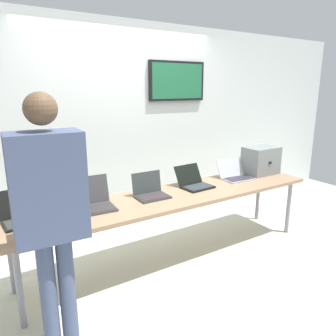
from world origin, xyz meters
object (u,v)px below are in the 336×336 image
object	(u,v)px
laptop_station_0	(25,214)
laptop_station_4	(235,174)
person	(49,205)
laptop_station_3	(194,182)
equipment_box	(261,160)
workbench	(174,199)
laptop_station_1	(95,201)
laptop_station_2	(150,191)

from	to	relation	value
laptop_station_0	laptop_station_4	bearing A→B (deg)	-0.14
laptop_station_0	person	size ratio (longest dim) A/B	0.22
laptop_station_4	laptop_station_3	bearing A→B (deg)	179.87
laptop_station_3	equipment_box	bearing A→B (deg)	-0.27
workbench	laptop_station_3	distance (m)	0.36
laptop_station_1	workbench	bearing A→B (deg)	-5.82
laptop_station_0	laptop_station_3	bearing A→B (deg)	-0.14
equipment_box	laptop_station_2	size ratio (longest dim) A/B	1.32
workbench	laptop_station_1	distance (m)	0.83
laptop_station_0	laptop_station_3	size ratio (longest dim) A/B	1.06
equipment_box	person	bearing A→B (deg)	-165.27
laptop_station_4	person	bearing A→B (deg)	-162.57
equipment_box	laptop_station_2	world-z (taller)	equipment_box
laptop_station_2	person	world-z (taller)	person
laptop_station_0	equipment_box	bearing A→B (deg)	-0.19
laptop_station_1	laptop_station_4	distance (m)	1.78
laptop_station_4	laptop_station_0	bearing A→B (deg)	179.86
laptop_station_2	laptop_station_0	bearing A→B (deg)	178.27
laptop_station_3	laptop_station_4	bearing A→B (deg)	-0.13
person	equipment_box	bearing A→B (deg)	14.73
person	laptop_station_2	bearing A→B (deg)	31.97
laptop_station_3	laptop_station_0	bearing A→B (deg)	179.86
laptop_station_3	workbench	bearing A→B (deg)	-162.37
equipment_box	laptop_station_1	world-z (taller)	equipment_box
workbench	equipment_box	xyz separation A→B (m)	(1.39, 0.10, 0.22)
laptop_station_0	workbench	bearing A→B (deg)	-4.47
laptop_station_3	person	size ratio (longest dim) A/B	0.20
laptop_station_0	laptop_station_1	size ratio (longest dim) A/B	1.08
laptop_station_0	laptop_station_3	world-z (taller)	laptop_station_0
laptop_station_0	person	distance (m)	0.80
workbench	person	distance (m)	1.55
laptop_station_2	laptop_station_4	distance (m)	1.20
workbench	laptop_station_0	world-z (taller)	laptop_station_0
laptop_station_0	laptop_station_1	world-z (taller)	laptop_station_1
laptop_station_3	laptop_station_4	xyz separation A→B (m)	(0.62, -0.00, -0.00)
workbench	laptop_station_2	bearing A→B (deg)	162.73
equipment_box	laptop_station_2	bearing A→B (deg)	-179.08
workbench	laptop_station_4	bearing A→B (deg)	6.26
laptop_station_3	person	distance (m)	1.87
person	laptop_station_1	bearing A→B (deg)	52.82
laptop_station_0	laptop_station_3	xyz separation A→B (m)	(1.75, -0.00, -0.01)
laptop_station_3	laptop_station_2	bearing A→B (deg)	-176.90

